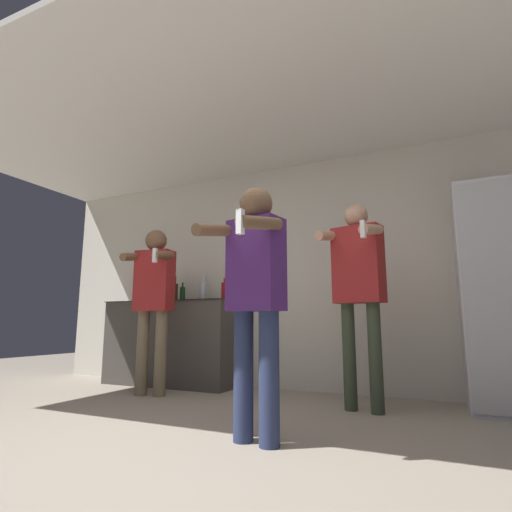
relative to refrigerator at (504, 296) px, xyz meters
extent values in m
plane|color=gray|center=(-1.80, -2.30, -0.94)|extent=(14.00, 14.00, 0.00)
cube|color=beige|center=(-1.80, 0.36, 0.33)|extent=(7.00, 0.06, 2.55)
cube|color=silver|center=(-1.80, -0.99, 1.63)|extent=(7.00, 3.15, 0.05)
cube|color=silver|center=(0.00, 0.01, 0.00)|extent=(0.67, 0.65, 1.89)
cube|color=#B6B6BB|center=(0.00, -0.32, 0.00)|extent=(0.65, 0.01, 1.81)
cube|color=#47423D|center=(-3.44, 0.07, -0.46)|extent=(1.64, 0.51, 0.97)
cube|color=#272421|center=(-3.44, 0.07, 0.03)|extent=(1.67, 0.54, 0.01)
cylinder|color=maroon|center=(-2.73, 0.10, 0.14)|extent=(0.09, 0.09, 0.20)
cylinder|color=maroon|center=(-2.73, 0.10, 0.26)|extent=(0.04, 0.04, 0.05)
sphere|color=#B29933|center=(-2.73, 0.10, 0.29)|extent=(0.04, 0.04, 0.04)
cylinder|color=silver|center=(-3.03, 0.10, 0.14)|extent=(0.07, 0.07, 0.21)
cylinder|color=silver|center=(-3.03, 0.10, 0.28)|extent=(0.03, 0.03, 0.07)
sphere|color=silver|center=(-3.03, 0.10, 0.32)|extent=(0.04, 0.04, 0.04)
cylinder|color=#194723|center=(-3.32, 0.10, 0.12)|extent=(0.07, 0.07, 0.17)
cylinder|color=#194723|center=(-3.32, 0.10, 0.23)|extent=(0.02, 0.02, 0.05)
sphere|color=maroon|center=(-3.32, 0.10, 0.25)|extent=(0.02, 0.02, 0.02)
cylinder|color=#563314|center=(-3.43, 0.10, 0.14)|extent=(0.08, 0.08, 0.21)
cylinder|color=#563314|center=(-3.43, 0.10, 0.30)|extent=(0.03, 0.03, 0.10)
sphere|color=silver|center=(-3.43, 0.10, 0.35)|extent=(0.04, 0.04, 0.04)
cylinder|color=navy|center=(-1.64, -1.59, -0.55)|extent=(0.13, 0.13, 0.79)
cylinder|color=navy|center=(-1.45, -1.62, -0.55)|extent=(0.13, 0.13, 0.79)
cube|color=#4C236B|center=(-1.55, -1.60, 0.14)|extent=(0.38, 0.25, 0.59)
sphere|color=brown|center=(-1.55, -1.60, 0.55)|extent=(0.22, 0.22, 0.22)
cylinder|color=brown|center=(-1.74, -1.77, 0.36)|extent=(0.14, 0.41, 0.15)
cylinder|color=brown|center=(-1.42, -1.82, 0.36)|extent=(0.14, 0.41, 0.15)
cube|color=white|center=(-1.45, -2.02, 0.32)|extent=(0.04, 0.04, 0.14)
cylinder|color=#75664C|center=(-3.30, -0.59, -0.52)|extent=(0.12, 0.12, 0.84)
cylinder|color=#75664C|center=(-3.09, -0.56, -0.52)|extent=(0.12, 0.12, 0.84)
cube|color=maroon|center=(-3.20, -0.57, 0.21)|extent=(0.41, 0.25, 0.63)
sphere|color=brown|center=(-3.20, -0.57, 0.64)|extent=(0.23, 0.23, 0.23)
cylinder|color=brown|center=(-3.36, -0.75, 0.45)|extent=(0.12, 0.33, 0.13)
cylinder|color=brown|center=(-3.00, -0.70, 0.45)|extent=(0.12, 0.33, 0.13)
cube|color=white|center=(-2.98, -0.86, 0.42)|extent=(0.04, 0.04, 0.14)
cylinder|color=#38422D|center=(-1.22, -0.41, -0.50)|extent=(0.11, 0.11, 0.89)
cylinder|color=#38422D|center=(-1.00, -0.46, -0.50)|extent=(0.11, 0.11, 0.89)
cube|color=maroon|center=(-1.11, -0.44, 0.27)|extent=(0.45, 0.29, 0.66)
sphere|color=tan|center=(-1.11, -0.44, 0.71)|extent=(0.21, 0.21, 0.21)
cylinder|color=tan|center=(-1.34, -0.56, 0.53)|extent=(0.16, 0.36, 0.14)
cylinder|color=tan|center=(-0.96, -0.64, 0.53)|extent=(0.16, 0.36, 0.14)
cube|color=white|center=(-1.00, -0.81, 0.50)|extent=(0.04, 0.04, 0.14)
camera|label=1|loc=(-0.48, -3.91, -0.23)|focal=28.00mm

